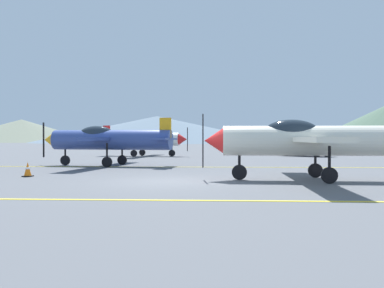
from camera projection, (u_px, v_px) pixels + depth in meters
name	position (u px, v px, depth m)	size (l,w,h in m)	color
ground_plane	(171.00, 181.00, 15.19)	(400.00, 400.00, 0.00)	#54565B
apron_line_near	(153.00, 200.00, 10.53)	(80.00, 0.16, 0.01)	yellow
apron_line_far	(185.00, 167.00, 22.64)	(80.00, 0.16, 0.01)	yellow
airplane_near	(308.00, 140.00, 15.52)	(7.66, 8.84, 2.65)	silver
airplane_mid	(106.00, 139.00, 23.60)	(7.75, 8.88, 2.65)	#33478C
airplane_far	(144.00, 139.00, 36.40)	(7.75, 8.87, 2.65)	white
car_sedan	(307.00, 146.00, 36.13)	(4.42, 4.19, 1.62)	white
traffic_cone_front	(28.00, 169.00, 17.02)	(0.36, 0.36, 0.59)	black
hill_left	(22.00, 131.00, 168.33)	(59.91, 59.91, 8.97)	slate
hill_centerleft	(157.00, 129.00, 151.61)	(87.71, 87.71, 9.41)	slate
hill_centerright	(288.00, 132.00, 137.20)	(61.38, 61.38, 7.03)	slate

